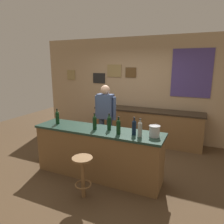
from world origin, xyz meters
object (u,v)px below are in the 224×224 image
Objects in this scene: bar_stool at (83,171)px; wine_glass_a at (110,102)px; wine_bottle_b at (95,122)px; wine_bottle_d at (118,126)px; wine_bottle_e at (134,127)px; wine_bottle_c at (109,122)px; wine_glass_b at (115,103)px; bartender at (105,115)px; ice_bucket at (154,131)px; wine_bottle_f at (140,129)px; wine_bottle_a at (57,117)px.

bar_stool is 4.39× the size of wine_glass_a.
wine_bottle_b and wine_bottle_d have the same top height.
wine_bottle_e is at bearing -56.56° from wine_glass_a.
bar_stool is 1.08m from wine_bottle_e.
wine_bottle_b is 1.00× the size of wine_bottle_c.
wine_bottle_b is 1.97× the size of wine_glass_b.
bartender reaches higher than ice_bucket.
bar_stool is 3.62× the size of ice_bucket.
wine_glass_a is at bearing 124.94° from wine_bottle_f.
bar_stool is 2.22× the size of wine_bottle_f.
wine_glass_b is (-1.35, 2.16, -0.05)m from wine_bottle_f.
ice_bucket is 1.21× the size of wine_glass_a.
wine_bottle_e is at bearing 16.39° from wine_bottle_d.
wine_bottle_c is 0.83m from ice_bucket.
wine_bottle_d is (1.34, -0.08, 0.00)m from wine_bottle_a.
wine_bottle_b reaches higher than wine_glass_a.
wine_bottle_c and wine_bottle_d have the same top height.
ice_bucket is at bearing -34.57° from bartender.
wine_bottle_c and wine_bottle_f have the same top height.
wine_bottle_b is (0.85, -0.02, 0.00)m from wine_bottle_a.
wine_glass_b is (-1.57, 2.07, -0.01)m from ice_bucket.
bartender is 5.29× the size of wine_bottle_a.
wine_bottle_f is 0.24m from ice_bucket.
ice_bucket is (1.92, 0.05, -0.04)m from wine_bottle_a.
ice_bucket reaches higher than wine_glass_b.
wine_bottle_d is at bearing -54.35° from bartender.
wine_bottle_c is at bearing -60.47° from bartender.
wine_bottle_a is at bearing -121.47° from bartender.
wine_bottle_d is (0.75, -1.04, 0.12)m from bartender.
wine_bottle_d is 1.63× the size of ice_bucket.
wine_bottle_e is 1.97× the size of wine_glass_a.
ice_bucket is (0.22, 0.10, -0.04)m from wine_bottle_f.
wine_bottle_f is at bearing 4.34° from wine_bottle_d.
wine_bottle_a is at bearing 178.72° from wine_bottle_b.
wine_bottle_c is at bearing -65.94° from wine_glass_a.
wine_bottle_a is at bearing 145.48° from bar_stool.
bartender is 1.75m from bar_stool.
bartender is 5.29× the size of wine_bottle_b.
wine_bottle_c is 1.97× the size of wine_glass_a.
wine_bottle_b is 1.00× the size of wine_bottle_f.
bartender is at bearing 58.53° from wine_bottle_a.
wine_glass_a is (-1.42, 2.15, -0.05)m from wine_bottle_e.
bartender is at bearing 135.88° from wine_bottle_e.
wine_bottle_a is 1.34m from wine_bottle_d.
wine_bottle_f is (1.70, -0.05, 0.00)m from wine_bottle_a.
wine_glass_a is at bearing 85.50° from wine_bottle_a.
wine_glass_a is (-0.42, 1.18, 0.07)m from bartender.
wine_bottle_a is at bearing 176.55° from wine_bottle_d.
wine_bottle_a and wine_bottle_f have the same top height.
wine_bottle_e is (0.49, -0.08, 0.00)m from wine_bottle_c.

